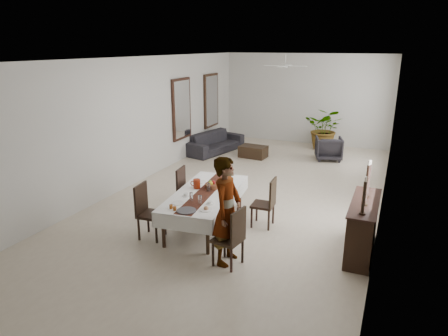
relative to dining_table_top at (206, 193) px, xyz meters
The scene contains 87 objects.
floor 1.97m from the dining_table_top, 84.90° to the left, with size 6.00×12.00×0.00m, color beige.
ceiling 3.12m from the dining_table_top, 84.90° to the left, with size 6.00×12.00×0.02m, color white.
wall_back 7.90m from the dining_table_top, 88.80° to the left, with size 6.00×0.02×3.20m, color silver.
wall_front 4.26m from the dining_table_top, 87.74° to the right, with size 6.00×0.02×3.20m, color silver.
wall_left 3.50m from the dining_table_top, 147.01° to the left, with size 0.02×12.00×3.20m, color silver.
wall_right 3.77m from the dining_table_top, 30.19° to the left, with size 0.02×12.00×3.20m, color silver.
dining_table_top is the anchor object (origin of this frame).
table_leg_fl 1.21m from the dining_table_top, 104.44° to the right, with size 0.07×0.07×0.66m, color black.
table_leg_fr 1.21m from the dining_table_top, 62.23° to the right, with size 0.07×0.07×0.66m, color black.
table_leg_bl 1.21m from the dining_table_top, 117.77° to the left, with size 0.07×0.07×0.66m, color black.
table_leg_br 1.21m from the dining_table_top, 75.56° to the left, with size 0.07×0.07×0.66m, color black.
tablecloth_top 0.03m from the dining_table_top, ahead, with size 1.11×2.43×0.01m, color white.
tablecloth_drape_left 0.56m from the dining_table_top, behind, with size 0.01×2.43×0.28m, color silver.
tablecloth_drape_right 0.56m from the dining_table_top, ahead, with size 0.01×2.43×0.28m, color silver.
tablecloth_drape_near 1.22m from the dining_table_top, 83.34° to the right, with size 1.11×0.01×0.28m, color white.
tablecloth_drape_far 1.22m from the dining_table_top, 96.66° to the left, with size 1.11×0.01×0.28m, color white.
table_runner 0.04m from the dining_table_top, ahead, with size 0.33×2.36×0.00m, color #542418.
red_pitcher 0.30m from the dining_table_top, 155.70° to the left, with size 0.14×0.14×0.19m, color maroon.
pitcher_handle 0.37m from the dining_table_top, 162.54° to the left, with size 0.11×0.11×0.02m, color maroon.
wine_glass_near 0.63m from the dining_table_top, 72.88° to the right, with size 0.07×0.07×0.16m, color white.
wine_glass_mid 0.54m from the dining_table_top, 93.64° to the right, with size 0.07×0.07×0.16m, color white.
wine_glass_far 0.13m from the dining_table_top, 51.66° to the left, with size 0.07×0.07×0.16m, color silver.
teacup_right 0.64m from the dining_table_top, 56.77° to the right, with size 0.08×0.08×0.06m, color white.
saucer_right 0.63m from the dining_table_top, 56.77° to the right, with size 0.14×0.14×0.01m, color white.
teacup_left 0.44m from the dining_table_top, 123.94° to the right, with size 0.08×0.08×0.06m, color silver.
saucer_left 0.44m from the dining_table_top, 123.94° to the right, with size 0.14×0.14×0.01m, color white.
plate_near_right 0.90m from the dining_table_top, 63.20° to the right, with size 0.23×0.23×0.01m, color white.
bread_near_right 0.91m from the dining_table_top, 63.20° to the right, with size 0.08×0.08×0.08m, color tan.
plate_near_left 0.76m from the dining_table_top, 105.14° to the right, with size 0.23×0.23×0.01m, color white.
plate_far_left 0.60m from the dining_table_top, 126.85° to the left, with size 0.23×0.23×0.01m, color white.
serving_tray 0.99m from the dining_table_top, 83.34° to the right, with size 0.34×0.34×0.02m, color #444449.
jam_jar_a 1.04m from the dining_table_top, 94.85° to the right, with size 0.06×0.06×0.07m, color #964915.
jam_jar_b 1.01m from the dining_table_top, 100.76° to the right, with size 0.06×0.06×0.07m, color #974D16.
fruit_basket 0.25m from the dining_table_top, 85.35° to the left, with size 0.28×0.28×0.09m, color brown.
fruit_red 0.31m from the dining_table_top, 80.16° to the left, with size 0.08×0.08×0.08m, color maroon.
fruit_green 0.30m from the dining_table_top, 94.62° to the left, with size 0.08×0.08×0.08m, color #577B25.
fruit_yellow 0.25m from the dining_table_top, 82.63° to the left, with size 0.08×0.08×0.08m, color yellow.
chair_right_near_seat 1.56m from the dining_table_top, 50.32° to the right, with size 0.43×0.43×0.05m, color black.
chair_right_near_leg_fl 1.85m from the dining_table_top, 50.86° to the right, with size 0.04×0.04×0.42m, color black.
chair_right_near_leg_fr 1.65m from the dining_table_top, 41.33° to the right, with size 0.04×0.04×0.42m, color black.
chair_right_near_leg_bl 1.62m from the dining_table_top, 59.51° to the right, with size 0.04×0.04×0.42m, color black.
chair_right_near_leg_br 1.38m from the dining_table_top, 49.57° to the right, with size 0.04×0.04×0.42m, color black.
chair_right_near_back 1.69m from the dining_table_top, 45.99° to the right, with size 0.43×0.04×0.54m, color black.
chair_right_far_seat 1.16m from the dining_table_top, 23.48° to the left, with size 0.42×0.42×0.05m, color black.
chair_right_far_leg_fl 1.34m from the dining_table_top, 13.17° to the left, with size 0.04×0.04×0.42m, color black.
chair_right_far_leg_fr 1.44m from the dining_table_top, 27.68° to the left, with size 0.04×0.04×0.42m, color black.
chair_right_far_leg_bl 1.03m from the dining_table_top, 17.20° to the left, with size 0.04×0.04×0.42m, color black.
chair_right_far_leg_br 1.16m from the dining_table_top, 35.72° to the left, with size 0.04×0.04×0.42m, color black.
chair_right_far_back 1.31m from the dining_table_top, 20.46° to the left, with size 0.42×0.04×0.54m, color black.
chair_left_near_seat 1.13m from the dining_table_top, 128.77° to the right, with size 0.44×0.44×0.05m, color black.
chair_left_near_leg_fl 1.23m from the dining_table_top, 141.68° to the right, with size 0.04×0.04×0.43m, color black.
chair_left_near_leg_fr 1.44m from the dining_table_top, 128.88° to the right, with size 0.04×0.04×0.43m, color black.
chair_left_near_leg_bl 0.98m from the dining_table_top, 128.60° to the right, with size 0.04×0.04×0.43m, color black.
chair_left_near_leg_br 1.23m from the dining_table_top, 115.92° to the right, with size 0.04×0.04×0.43m, color black.
chair_left_near_back 1.26m from the dining_table_top, 135.28° to the right, with size 0.44×0.04×0.56m, color black.
chair_left_far_seat 0.63m from the dining_table_top, 149.63° to the left, with size 0.44×0.44×0.05m, color black.
chair_left_far_leg_fl 0.96m from the dining_table_top, 147.33° to the left, with size 0.04×0.04×0.44m, color black.
chair_left_far_leg_fr 0.82m from the dining_table_top, behind, with size 0.04×0.04×0.44m, color black.
chair_left_far_leg_bl 0.77m from the dining_table_top, 125.08° to the left, with size 0.04×0.04×0.44m, color black.
chair_left_far_leg_br 0.57m from the dining_table_top, 155.40° to the left, with size 0.04×0.04×0.44m, color black.
chair_left_far_back 0.76m from the dining_table_top, 158.89° to the left, with size 0.44×0.04×0.56m, color black.
woman 1.46m from the dining_table_top, 49.82° to the right, with size 0.66×0.43×1.81m, color #95999D.
sideboard_body 2.96m from the dining_table_top, ahead, with size 0.41×1.52×0.91m, color black.
sideboard_top 2.96m from the dining_table_top, ahead, with size 0.45×1.58×0.03m, color black.
candlestick_near_base 2.99m from the dining_table_top, ahead, with size 0.10×0.10×0.03m, color black.
candlestick_near_shaft 3.03m from the dining_table_top, ahead, with size 0.05×0.05×0.51m, color black.
candlestick_near_candle 3.09m from the dining_table_top, ahead, with size 0.04×0.04×0.08m, color white.
candlestick_mid_base 2.96m from the dining_table_top, ahead, with size 0.10×0.10×0.03m, color black.
candlestick_mid_shaft 3.01m from the dining_table_top, ahead, with size 0.05×0.05×0.66m, color black.
candlestick_mid_candle 3.11m from the dining_table_top, ahead, with size 0.04×0.04×0.08m, color white.
candlestick_far_base 2.98m from the dining_table_top, ahead, with size 0.10×0.10×0.03m, color black.
candlestick_far_shaft 3.02m from the dining_table_top, ahead, with size 0.05×0.05×0.56m, color black.
candlestick_far_candle 3.10m from the dining_table_top, ahead, with size 0.04×0.04×0.08m, color beige.
sofa 5.81m from the dining_table_top, 113.19° to the left, with size 2.26×0.88×0.66m, color #262328.
armchair 6.05m from the dining_table_top, 76.57° to the left, with size 0.78×0.80×0.73m, color #2A272C.
coffee_table 5.29m from the dining_table_top, 99.39° to the left, with size 0.84×0.56×0.37m, color black.
potted_plant 7.28m from the dining_table_top, 81.80° to the left, with size 1.29×1.12×1.44m, color #315321.
mirror_frame_near 5.00m from the dining_table_top, 124.68° to the left, with size 0.06×1.05×1.85m, color black.
mirror_glass_near 4.98m from the dining_table_top, 124.34° to the left, with size 0.01×0.90×1.70m, color white.
mirror_frame_far 6.81m from the dining_table_top, 114.48° to the left, with size 0.06×1.05×1.85m, color black.
mirror_glass_far 6.79m from the dining_table_top, 114.21° to the left, with size 0.01×0.90×1.70m, color silver.
fan_rod 5.41m from the dining_table_top, 88.06° to the left, with size 0.04×0.04×0.20m, color beige.
fan_hub 5.33m from the dining_table_top, 88.06° to the left, with size 0.16×0.16×0.08m, color silver.
fan_blade_n 5.65m from the dining_table_top, 88.19° to the left, with size 0.10×0.55×0.01m, color white.
fan_blade_s 5.01m from the dining_table_top, 87.91° to the left, with size 0.10×0.55×0.01m, color white.
fan_blade_e 5.35m from the dining_table_top, 83.94° to the left, with size 0.55×0.10×0.01m, color white.
fan_blade_w 5.33m from the dining_table_top, 92.20° to the left, with size 0.55×0.10×0.01m, color white.
Camera 1 is at (3.11, -8.40, 3.47)m, focal length 32.00 mm.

